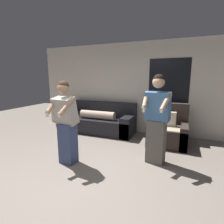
{
  "coord_description": "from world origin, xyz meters",
  "views": [
    {
      "loc": [
        1.53,
        -2.1,
        1.67
      ],
      "look_at": [
        0.32,
        0.92,
        1.03
      ],
      "focal_mm": 28.0,
      "sensor_mm": 36.0,
      "label": 1
    }
  ],
  "objects_px": {
    "side_table": "(64,111)",
    "person_left": "(66,123)",
    "armchair": "(168,131)",
    "person_right": "(157,120)",
    "couch": "(100,121)"
  },
  "relations": [
    {
      "from": "armchair",
      "to": "person_left",
      "type": "bearing_deg",
      "value": -133.34
    },
    {
      "from": "armchair",
      "to": "side_table",
      "type": "bearing_deg",
      "value": 173.46
    },
    {
      "from": "person_left",
      "to": "person_right",
      "type": "relative_size",
      "value": 0.93
    },
    {
      "from": "side_table",
      "to": "person_left",
      "type": "bearing_deg",
      "value": -51.88
    },
    {
      "from": "person_left",
      "to": "armchair",
      "type": "bearing_deg",
      "value": 46.66
    },
    {
      "from": "side_table",
      "to": "armchair",
      "type": "bearing_deg",
      "value": -6.54
    },
    {
      "from": "couch",
      "to": "person_right",
      "type": "height_order",
      "value": "person_right"
    },
    {
      "from": "couch",
      "to": "person_left",
      "type": "relative_size",
      "value": 1.34
    },
    {
      "from": "side_table",
      "to": "person_left",
      "type": "xyz_separation_m",
      "value": [
        1.77,
        -2.25,
        0.29
      ]
    },
    {
      "from": "side_table",
      "to": "person_left",
      "type": "relative_size",
      "value": 0.48
    },
    {
      "from": "armchair",
      "to": "couch",
      "type": "bearing_deg",
      "value": 173.11
    },
    {
      "from": "person_right",
      "to": "person_left",
      "type": "bearing_deg",
      "value": -157.23
    },
    {
      "from": "side_table",
      "to": "person_left",
      "type": "distance_m",
      "value": 2.88
    },
    {
      "from": "couch",
      "to": "armchair",
      "type": "bearing_deg",
      "value": -6.89
    },
    {
      "from": "person_left",
      "to": "couch",
      "type": "bearing_deg",
      "value": 98.32
    }
  ]
}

